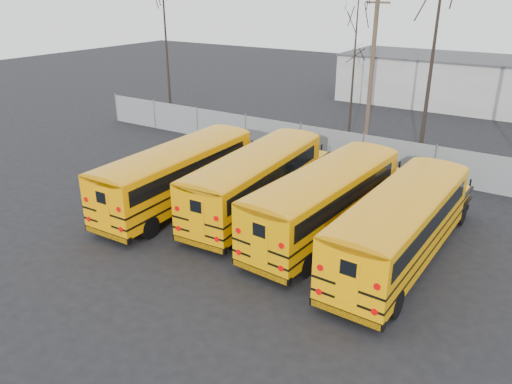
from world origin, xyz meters
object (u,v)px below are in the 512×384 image
Objects in this scene: bus_a at (180,170)px; bus_c at (328,195)px; bus_d at (403,220)px; utility_pole_left at (372,65)px; bus_b at (258,176)px.

bus_c is (7.09, 0.98, 0.00)m from bus_a.
bus_c is at bearing 6.60° from bus_a.
bus_a is 7.16m from bus_c.
bus_c is 1.01× the size of bus_d.
utility_pole_left is at bearing 109.13° from bus_c.
bus_a is at bearing -176.40° from bus_d.
bus_d is (10.42, 0.34, -0.00)m from bus_a.
bus_b is 3.66m from bus_c.
bus_a is 16.66m from utility_pole_left.
bus_b is at bearing -86.45° from utility_pole_left.
utility_pole_left is at bearing 88.78° from bus_b.
utility_pole_left reaches higher than bus_d.
utility_pole_left is (-0.50, 14.77, 3.06)m from bus_b.
bus_d reaches higher than bus_b.
bus_a is at bearing -98.78° from utility_pole_left.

